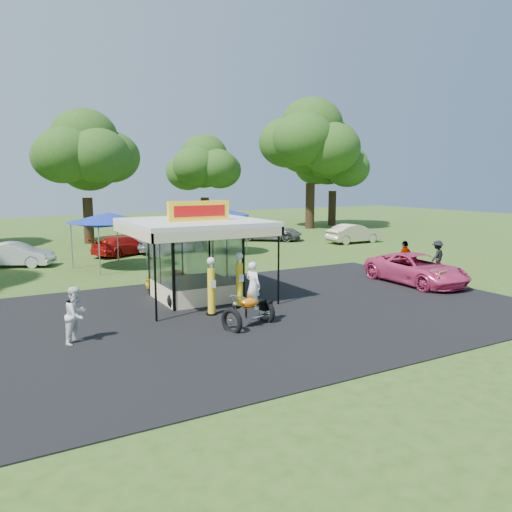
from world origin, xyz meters
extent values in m
plane|color=#304D18|center=(0.00, 0.00, 0.00)|extent=(120.00, 120.00, 0.00)
cube|color=black|center=(0.00, 2.00, 0.02)|extent=(20.00, 14.00, 0.04)
cube|color=white|center=(-2.00, 5.00, 0.03)|extent=(3.00, 3.00, 0.06)
cube|color=white|center=(-2.00, 5.00, 3.29)|extent=(5.40, 5.40, 0.18)
cube|color=yellow|center=(-2.00, 4.50, 3.78)|extent=(2.60, 0.25, 0.80)
cube|color=red|center=(-2.00, 4.37, 3.78)|extent=(2.21, 0.02, 0.45)
cylinder|color=black|center=(-4.55, 2.45, 1.60)|extent=(0.08, 0.08, 3.20)
cylinder|color=black|center=(0.55, 2.45, 1.60)|extent=(0.08, 0.08, 3.20)
cylinder|color=black|center=(-2.45, 2.33, 0.05)|extent=(0.41, 0.41, 0.09)
cylinder|color=yellow|center=(-2.45, 2.33, 0.94)|extent=(0.28, 0.28, 1.69)
cylinder|color=silver|center=(-2.45, 2.33, 1.88)|extent=(0.19, 0.19, 0.19)
sphere|color=white|center=(-2.45, 2.33, 2.06)|extent=(0.30, 0.30, 0.30)
cube|color=white|center=(-2.45, 2.16, 1.22)|extent=(0.21, 0.02, 0.28)
cylinder|color=black|center=(-1.01, 2.86, 0.05)|extent=(0.41, 0.41, 0.09)
cylinder|color=yellow|center=(-1.01, 2.86, 0.94)|extent=(0.28, 0.28, 1.69)
cylinder|color=silver|center=(-1.01, 2.86, 1.88)|extent=(0.19, 0.19, 0.19)
sphere|color=white|center=(-1.01, 2.86, 2.07)|extent=(0.30, 0.30, 0.30)
cube|color=white|center=(-1.01, 2.69, 1.22)|extent=(0.21, 0.02, 0.28)
torus|color=black|center=(-2.74, 0.07, 0.38)|extent=(0.46, 0.93, 0.93)
torus|color=black|center=(-1.17, 0.60, 0.38)|extent=(0.46, 0.93, 0.93)
cube|color=silver|center=(-1.91, 0.35, 0.55)|extent=(0.67, 0.49, 0.33)
ellipsoid|color=orange|center=(-1.91, 0.35, 0.86)|extent=(0.71, 0.40, 0.33)
cube|color=black|center=(-1.54, 0.47, 0.79)|extent=(0.67, 0.47, 0.11)
cube|color=black|center=(-1.14, 0.61, 0.61)|extent=(0.49, 0.48, 0.31)
cylinder|color=silver|center=(-2.59, 0.12, 0.77)|extent=(0.48, 0.22, 0.98)
cylinder|color=silver|center=(-2.43, 0.17, 1.16)|extent=(0.26, 0.64, 0.06)
sphere|color=silver|center=(-2.61, 0.11, 0.94)|extent=(0.18, 0.18, 0.18)
imported|color=white|center=(-1.75, 0.40, 1.43)|extent=(0.57, 0.70, 1.65)
torus|color=black|center=(-3.24, 3.82, 0.33)|extent=(0.71, 0.50, 0.67)
torus|color=black|center=(-3.36, 3.95, 0.33)|extent=(0.73, 0.57, 0.67)
cube|color=#593819|center=(8.02, 0.75, 0.51)|extent=(0.59, 0.34, 1.00)
cube|color=#593819|center=(8.02, 1.00, 0.51)|extent=(0.59, 0.34, 1.00)
imported|color=yellow|center=(-2.00, 7.20, 0.48)|extent=(2.82, 1.13, 0.96)
imported|color=#DD3C71|center=(8.58, 2.67, 0.74)|extent=(2.57, 5.37, 1.48)
imported|color=white|center=(-7.41, 1.46, 0.90)|extent=(1.09, 1.10, 1.79)
imported|color=black|center=(12.13, 4.50, 0.86)|extent=(1.25, 0.93, 1.73)
imported|color=gray|center=(9.43, 4.28, 0.95)|extent=(1.16, 0.61, 1.90)
imported|color=beige|center=(-8.09, 17.65, 0.71)|extent=(4.50, 3.29, 1.41)
imported|color=#B0110D|center=(-1.42, 19.03, 0.66)|extent=(4.91, 3.83, 1.33)
imported|color=#9D9FA2|center=(1.88, 18.64, 0.86)|extent=(5.12, 2.24, 1.72)
imported|color=#59595C|center=(11.49, 21.24, 0.71)|extent=(5.45, 5.06, 1.42)
imported|color=#C0B193|center=(16.46, 16.58, 0.76)|extent=(4.62, 1.65, 1.52)
cylinder|color=gray|center=(-4.88, 15.91, 1.27)|extent=(0.06, 0.06, 2.54)
cylinder|color=gray|center=(-1.91, 15.91, 1.27)|extent=(0.06, 0.06, 2.54)
cylinder|color=gray|center=(-4.88, 12.94, 1.27)|extent=(0.06, 0.06, 2.54)
cylinder|color=gray|center=(-1.91, 12.94, 1.27)|extent=(0.06, 0.06, 2.54)
cube|color=#182C9C|center=(-3.40, 14.43, 2.60)|extent=(3.17, 3.17, 0.13)
cone|color=#182C9C|center=(-3.40, 14.43, 2.93)|extent=(4.57, 4.57, 0.53)
cylinder|color=gray|center=(2.83, 18.15, 1.28)|extent=(0.06, 0.06, 2.56)
cylinder|color=gray|center=(5.83, 18.15, 1.28)|extent=(0.06, 0.06, 2.56)
cylinder|color=gray|center=(2.83, 15.15, 1.28)|extent=(0.06, 0.06, 2.56)
cylinder|color=gray|center=(5.83, 15.15, 1.28)|extent=(0.06, 0.06, 2.56)
cube|color=#182C9C|center=(4.33, 16.65, 2.62)|extent=(3.20, 3.20, 0.13)
cone|color=#182C9C|center=(4.33, 16.65, 2.95)|extent=(4.60, 4.60, 0.53)
cylinder|color=black|center=(-2.15, 26.74, 1.81)|extent=(0.78, 0.78, 3.63)
ellipsoid|color=#1B4313|center=(-2.15, 26.74, 6.53)|extent=(8.71, 8.71, 7.46)
cylinder|color=black|center=(9.79, 31.08, 1.65)|extent=(0.83, 0.83, 3.30)
ellipsoid|color=#1B4313|center=(9.79, 31.08, 5.87)|extent=(7.70, 7.70, 6.60)
cylinder|color=black|center=(20.44, 28.30, 2.34)|extent=(0.94, 0.94, 4.68)
ellipsoid|color=#1B4313|center=(20.44, 28.30, 8.32)|extent=(10.92, 10.92, 9.36)
cylinder|color=black|center=(24.61, 29.95, 1.91)|extent=(0.86, 0.86, 3.81)
ellipsoid|color=#1B4313|center=(24.61, 29.95, 6.68)|extent=(8.60, 8.60, 7.37)
camera|label=1|loc=(-9.87, -14.29, 5.03)|focal=35.00mm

